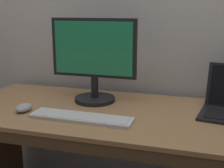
{
  "coord_description": "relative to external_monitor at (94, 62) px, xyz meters",
  "views": [
    {
      "loc": [
        0.32,
        -1.41,
        1.26
      ],
      "look_at": [
        -0.09,
        0.0,
        0.88
      ],
      "focal_mm": 48.71,
      "sensor_mm": 36.0,
      "label": 1
    }
  ],
  "objects": [
    {
      "name": "computer_mouse",
      "position": [
        -0.29,
        -0.26,
        -0.2
      ],
      "size": [
        0.07,
        0.11,
        0.04
      ],
      "primitive_type": "ellipsoid",
      "rotation": [
        0.0,
        0.0,
        -0.04
      ],
      "color": "#B7B7BC",
      "rests_on": "desk"
    },
    {
      "name": "wired_keyboard",
      "position": [
        0.04,
        -0.28,
        -0.21
      ],
      "size": [
        0.49,
        0.13,
        0.02
      ],
      "color": "white",
      "rests_on": "desk"
    },
    {
      "name": "external_monitor",
      "position": [
        0.0,
        0.0,
        0.0
      ],
      "size": [
        0.47,
        0.23,
        0.46
      ],
      "color": "black",
      "rests_on": "desk"
    },
    {
      "name": "desk",
      "position": [
        0.23,
        -0.13,
        -0.43
      ],
      "size": [
        1.8,
        0.71,
        0.74
      ],
      "color": "#A87A4C",
      "rests_on": "ground"
    }
  ]
}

